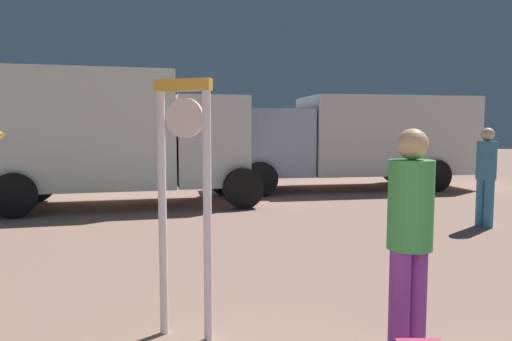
{
  "coord_description": "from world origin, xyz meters",
  "views": [
    {
      "loc": [
        -0.35,
        -1.21,
        1.77
      ],
      "look_at": [
        -0.38,
        5.2,
        1.2
      ],
      "focal_mm": 33.35,
      "sensor_mm": 36.0,
      "label": 1
    }
  ],
  "objects_px": {
    "box_truck_far": "(363,138)",
    "standing_clock": "(186,183)",
    "person_distant": "(488,172)",
    "box_truck_near": "(102,134)",
    "person_near_clock": "(412,232)"
  },
  "relations": [
    {
      "from": "standing_clock",
      "to": "box_truck_far",
      "type": "distance_m",
      "value": 10.82
    },
    {
      "from": "person_distant",
      "to": "box_truck_near",
      "type": "height_order",
      "value": "box_truck_near"
    },
    {
      "from": "person_near_clock",
      "to": "box_truck_near",
      "type": "distance_m",
      "value": 8.6
    },
    {
      "from": "person_distant",
      "to": "standing_clock",
      "type": "bearing_deg",
      "value": -136.15
    },
    {
      "from": "standing_clock",
      "to": "person_near_clock",
      "type": "distance_m",
      "value": 1.83
    },
    {
      "from": "standing_clock",
      "to": "person_distant",
      "type": "bearing_deg",
      "value": 43.85
    },
    {
      "from": "standing_clock",
      "to": "box_truck_far",
      "type": "height_order",
      "value": "box_truck_far"
    },
    {
      "from": "person_near_clock",
      "to": "box_truck_near",
      "type": "bearing_deg",
      "value": 123.1
    },
    {
      "from": "standing_clock",
      "to": "person_distant",
      "type": "relative_size",
      "value": 1.22
    },
    {
      "from": "box_truck_far",
      "to": "standing_clock",
      "type": "bearing_deg",
      "value": -109.98
    },
    {
      "from": "person_distant",
      "to": "box_truck_near",
      "type": "bearing_deg",
      "value": 163.24
    },
    {
      "from": "person_near_clock",
      "to": "person_distant",
      "type": "distance_m",
      "value": 5.7
    },
    {
      "from": "person_near_clock",
      "to": "person_distant",
      "type": "relative_size",
      "value": 0.99
    },
    {
      "from": "person_distant",
      "to": "box_truck_near",
      "type": "relative_size",
      "value": 0.26
    },
    {
      "from": "person_distant",
      "to": "box_truck_far",
      "type": "height_order",
      "value": "box_truck_far"
    }
  ]
}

